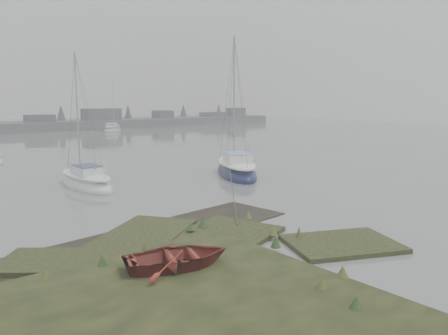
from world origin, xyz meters
TOP-DOWN VIEW (x-y plane):
  - ground at (0.00, 30.00)m, footprint 160.00×160.00m
  - far_shoreline at (26.84, 61.90)m, footprint 60.00×8.00m
  - sailboat_main at (6.89, 11.99)m, footprint 5.22×6.88m
  - sailboat_white at (-2.00, 14.47)m, footprint 1.91×5.64m
  - sailboat_far_b at (18.53, 53.93)m, footprint 5.43×5.63m
  - dinghy at (-4.99, 0.97)m, footprint 3.40×2.87m

SIDE VIEW (x-z plane):
  - ground at x=0.00m, z-range 0.00..0.00m
  - sailboat_white at x=-2.00m, z-range -3.72..4.21m
  - sailboat_far_b at x=18.53m, z-range -3.90..4.42m
  - sailboat_main at x=6.89m, z-range -4.42..5.00m
  - dinghy at x=-4.99m, z-range 0.22..0.82m
  - far_shoreline at x=26.84m, z-range -1.22..2.93m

